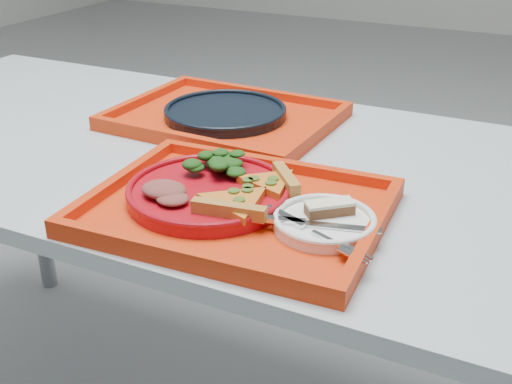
# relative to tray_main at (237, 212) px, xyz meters

# --- Properties ---
(table) EXTENTS (1.60, 0.80, 0.75)m
(table) POSITION_rel_tray_main_xyz_m (-0.27, 0.21, -0.08)
(table) COLOR #9BA3AD
(table) RESTS_ON ground
(tray_main) EXTENTS (0.47, 0.37, 0.01)m
(tray_main) POSITION_rel_tray_main_xyz_m (0.00, 0.00, 0.00)
(tray_main) COLOR red
(tray_main) RESTS_ON table
(tray_far) EXTENTS (0.46, 0.37, 0.01)m
(tray_far) POSITION_rel_tray_main_xyz_m (-0.22, 0.37, 0.00)
(tray_far) COLOR red
(tray_far) RESTS_ON table
(dinner_plate) EXTENTS (0.26, 0.26, 0.02)m
(dinner_plate) POSITION_rel_tray_main_xyz_m (-0.05, 0.01, 0.02)
(dinner_plate) COLOR #9F0A14
(dinner_plate) RESTS_ON tray_main
(side_plate) EXTENTS (0.15, 0.15, 0.01)m
(side_plate) POSITION_rel_tray_main_xyz_m (0.15, 0.00, 0.01)
(side_plate) COLOR white
(side_plate) RESTS_ON tray_main
(navy_plate) EXTENTS (0.26, 0.26, 0.02)m
(navy_plate) POSITION_rel_tray_main_xyz_m (-0.22, 0.37, 0.01)
(navy_plate) COLOR black
(navy_plate) RESTS_ON tray_far
(pizza_slice_a) EXTENTS (0.13, 0.14, 0.02)m
(pizza_slice_a) POSITION_rel_tray_main_xyz_m (0.01, -0.02, 0.03)
(pizza_slice_a) COLOR orange
(pizza_slice_a) RESTS_ON dinner_plate
(pizza_slice_b) EXTENTS (0.15, 0.15, 0.02)m
(pizza_slice_b) POSITION_rel_tray_main_xyz_m (0.03, 0.06, 0.03)
(pizza_slice_b) COLOR orange
(pizza_slice_b) RESTS_ON dinner_plate
(salad_heap) EXTENTS (0.08, 0.08, 0.04)m
(salad_heap) POSITION_rel_tray_main_xyz_m (-0.07, 0.08, 0.04)
(salad_heap) COLOR black
(salad_heap) RESTS_ON dinner_plate
(meat_portion) EXTENTS (0.07, 0.06, 0.02)m
(meat_portion) POSITION_rel_tray_main_xyz_m (-0.10, -0.04, 0.04)
(meat_portion) COLOR brown
(meat_portion) RESTS_ON dinner_plate
(dessert_bar) EXTENTS (0.07, 0.07, 0.02)m
(dessert_bar) POSITION_rel_tray_main_xyz_m (0.14, 0.02, 0.03)
(dessert_bar) COLOR #4D2D19
(dessert_bar) RESTS_ON side_plate
(knife) EXTENTS (0.18, 0.06, 0.01)m
(knife) POSITION_rel_tray_main_xyz_m (0.14, -0.02, 0.02)
(knife) COLOR silver
(knife) RESTS_ON side_plate
(fork) EXTENTS (0.18, 0.09, 0.01)m
(fork) POSITION_rel_tray_main_xyz_m (0.14, -0.04, 0.02)
(fork) COLOR silver
(fork) RESTS_ON side_plate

